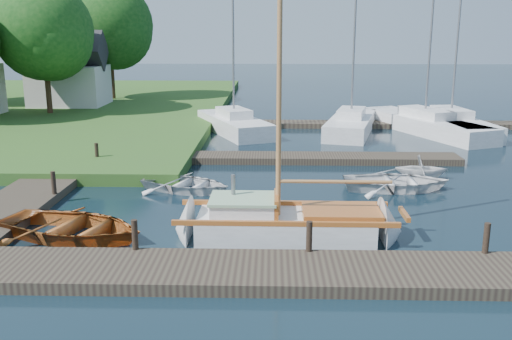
{
  "coord_description": "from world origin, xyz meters",
  "views": [
    {
      "loc": [
        0.51,
        -18.78,
        5.88
      ],
      "look_at": [
        0.0,
        0.0,
        1.2
      ],
      "focal_mm": 40.0,
      "sensor_mm": 36.0,
      "label": 1
    }
  ],
  "objects_px": {
    "mooring_post_3": "(486,238)",
    "tender_a": "(186,181)",
    "mooring_post_1": "(135,235)",
    "tree_3": "(43,29)",
    "house_c": "(69,76)",
    "mooring_post_2": "(309,236)",
    "mooring_post_4": "(54,183)",
    "marina_boat_4": "(451,122)",
    "tender_c": "(396,179)",
    "sailboat": "(291,226)",
    "tender_d": "(422,166)",
    "marina_boat_3": "(425,123)",
    "dinghy": "(72,223)",
    "mooring_post_5": "(97,152)",
    "marina_boat_0": "(234,123)",
    "marina_boat_2": "(351,123)",
    "tree_7": "(109,24)"
  },
  "relations": [
    {
      "from": "mooring_post_3",
      "to": "tender_c",
      "type": "height_order",
      "value": "mooring_post_3"
    },
    {
      "from": "mooring_post_4",
      "to": "sailboat",
      "type": "xyz_separation_m",
      "value": [
        8.08,
        -3.23,
        -0.36
      ]
    },
    {
      "from": "tender_d",
      "to": "tree_3",
      "type": "distance_m",
      "value": 25.7
    },
    {
      "from": "mooring_post_1",
      "to": "dinghy",
      "type": "distance_m",
      "value": 2.69
    },
    {
      "from": "mooring_post_5",
      "to": "marina_boat_0",
      "type": "height_order",
      "value": "marina_boat_0"
    },
    {
      "from": "mooring_post_3",
      "to": "marina_boat_4",
      "type": "distance_m",
      "value": 19.97
    },
    {
      "from": "mooring_post_4",
      "to": "mooring_post_5",
      "type": "relative_size",
      "value": 1.0
    },
    {
      "from": "mooring_post_2",
      "to": "marina_boat_3",
      "type": "height_order",
      "value": "marina_boat_3"
    },
    {
      "from": "house_c",
      "to": "mooring_post_2",
      "type": "bearing_deg",
      "value": -60.14
    },
    {
      "from": "tender_c",
      "to": "mooring_post_4",
      "type": "bearing_deg",
      "value": 99.47
    },
    {
      "from": "mooring_post_2",
      "to": "house_c",
      "type": "bearing_deg",
      "value": 119.86
    },
    {
      "from": "tender_d",
      "to": "marina_boat_3",
      "type": "xyz_separation_m",
      "value": [
        2.86,
        10.59,
        0.04
      ]
    },
    {
      "from": "mooring_post_1",
      "to": "marina_boat_4",
      "type": "relative_size",
      "value": 0.07
    },
    {
      "from": "marina_boat_0",
      "to": "marina_boat_4",
      "type": "bearing_deg",
      "value": -111.43
    },
    {
      "from": "mooring_post_4",
      "to": "marina_boat_4",
      "type": "bearing_deg",
      "value": 38.62
    },
    {
      "from": "tender_c",
      "to": "marina_boat_3",
      "type": "xyz_separation_m",
      "value": [
        4.19,
        12.2,
        0.18
      ]
    },
    {
      "from": "mooring_post_2",
      "to": "tree_3",
      "type": "distance_m",
      "value": 28.24
    },
    {
      "from": "tender_a",
      "to": "house_c",
      "type": "bearing_deg",
      "value": 49.99
    },
    {
      "from": "marina_boat_3",
      "to": "mooring_post_2",
      "type": "bearing_deg",
      "value": 134.7
    },
    {
      "from": "mooring_post_1",
      "to": "tender_a",
      "type": "relative_size",
      "value": 0.23
    },
    {
      "from": "mooring_post_5",
      "to": "marina_boat_0",
      "type": "relative_size",
      "value": 0.07
    },
    {
      "from": "tender_c",
      "to": "marina_boat_0",
      "type": "xyz_separation_m",
      "value": [
        -6.85,
        11.93,
        0.18
      ]
    },
    {
      "from": "tender_d",
      "to": "marina_boat_2",
      "type": "distance_m",
      "value": 10.5
    },
    {
      "from": "mooring_post_4",
      "to": "mooring_post_5",
      "type": "xyz_separation_m",
      "value": [
        0.0,
        5.0,
        0.0
      ]
    },
    {
      "from": "mooring_post_2",
      "to": "mooring_post_3",
      "type": "bearing_deg",
      "value": 0.0
    },
    {
      "from": "mooring_post_4",
      "to": "mooring_post_1",
      "type": "bearing_deg",
      "value": -51.34
    },
    {
      "from": "mooring_post_5",
      "to": "marina_boat_3",
      "type": "height_order",
      "value": "marina_boat_3"
    },
    {
      "from": "mooring_post_4",
      "to": "tree_7",
      "type": "xyz_separation_m",
      "value": [
        -5.0,
        26.05,
        5.5
      ]
    },
    {
      "from": "mooring_post_2",
      "to": "mooring_post_3",
      "type": "height_order",
      "value": "same"
    },
    {
      "from": "marina_boat_4",
      "to": "tree_3",
      "type": "height_order",
      "value": "marina_boat_4"
    },
    {
      "from": "dinghy",
      "to": "marina_boat_4",
      "type": "relative_size",
      "value": 0.4
    },
    {
      "from": "tree_7",
      "to": "mooring_post_5",
      "type": "bearing_deg",
      "value": -76.64
    },
    {
      "from": "mooring_post_4",
      "to": "tender_c",
      "type": "distance_m",
      "value": 12.35
    },
    {
      "from": "dinghy",
      "to": "tender_c",
      "type": "relative_size",
      "value": 1.13
    },
    {
      "from": "dinghy",
      "to": "marina_boat_0",
      "type": "bearing_deg",
      "value": 5.8
    },
    {
      "from": "mooring_post_2",
      "to": "marina_boat_2",
      "type": "height_order",
      "value": "marina_boat_2"
    },
    {
      "from": "mooring_post_5",
      "to": "tender_c",
      "type": "height_order",
      "value": "mooring_post_5"
    },
    {
      "from": "mooring_post_3",
      "to": "sailboat",
      "type": "bearing_deg",
      "value": 160.16
    },
    {
      "from": "mooring_post_4",
      "to": "marina_boat_3",
      "type": "bearing_deg",
      "value": 40.73
    },
    {
      "from": "marina_boat_2",
      "to": "marina_boat_3",
      "type": "relative_size",
      "value": 0.79
    },
    {
      "from": "mooring_post_3",
      "to": "tender_a",
      "type": "distance_m",
      "value": 10.87
    },
    {
      "from": "mooring_post_1",
      "to": "tree_3",
      "type": "xyz_separation_m",
      "value": [
        -11.0,
        23.05,
        5.11
      ]
    },
    {
      "from": "mooring_post_2",
      "to": "house_c",
      "type": "relative_size",
      "value": 0.15
    },
    {
      "from": "mooring_post_2",
      "to": "sailboat",
      "type": "distance_m",
      "value": 1.86
    },
    {
      "from": "marina_boat_2",
      "to": "house_c",
      "type": "bearing_deg",
      "value": 81.44
    },
    {
      "from": "house_c",
      "to": "tree_7",
      "type": "relative_size",
      "value": 0.56
    },
    {
      "from": "mooring_post_3",
      "to": "mooring_post_4",
      "type": "height_order",
      "value": "same"
    },
    {
      "from": "mooring_post_4",
      "to": "dinghy",
      "type": "distance_m",
      "value": 3.9
    },
    {
      "from": "mooring_post_4",
      "to": "tender_a",
      "type": "distance_m",
      "value": 4.64
    },
    {
      "from": "tree_3",
      "to": "tree_7",
      "type": "relative_size",
      "value": 0.93
    }
  ]
}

